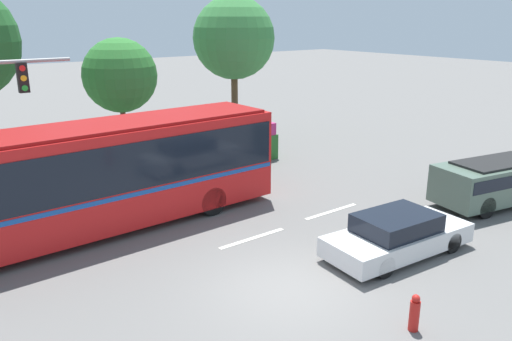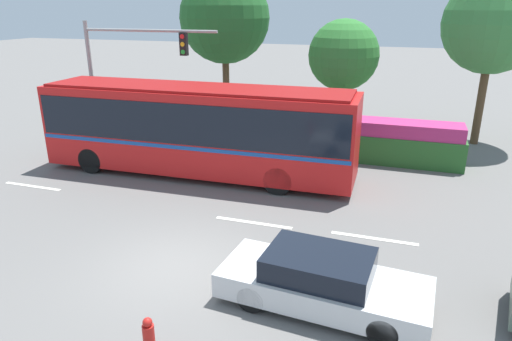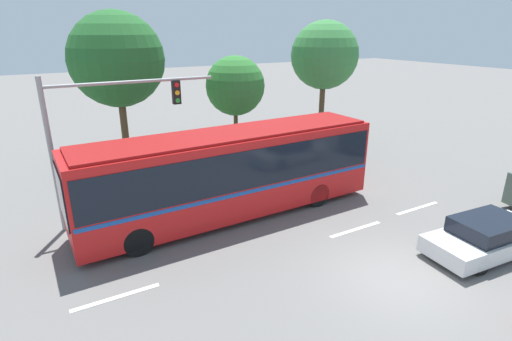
{
  "view_description": "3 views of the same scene",
  "coord_description": "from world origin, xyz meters",
  "px_view_note": "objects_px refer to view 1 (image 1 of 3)",
  "views": [
    {
      "loc": [
        -7.38,
        -8.47,
        6.52
      ],
      "look_at": [
        3.53,
        5.91,
        1.02
      ],
      "focal_mm": 35.49,
      "sensor_mm": 36.0,
      "label": 1
    },
    {
      "loc": [
        5.09,
        -8.84,
        6.16
      ],
      "look_at": [
        0.88,
        3.94,
        1.31
      ],
      "focal_mm": 32.04,
      "sensor_mm": 36.0,
      "label": 2
    },
    {
      "loc": [
        -8.61,
        -6.7,
        7.04
      ],
      "look_at": [
        -1.74,
        5.38,
        2.08
      ],
      "focal_mm": 27.91,
      "sensor_mm": 36.0,
      "label": 3
    }
  ],
  "objects_px": {
    "street_tree_right": "(234,38)",
    "fire_hydrant": "(414,313)",
    "city_bus": "(97,172)",
    "street_tree_centre": "(120,76)",
    "suv_left_lane": "(496,179)",
    "sedan_foreground": "(397,235)"
  },
  "relations": [
    {
      "from": "city_bus",
      "to": "suv_left_lane",
      "type": "height_order",
      "value": "city_bus"
    },
    {
      "from": "sedan_foreground",
      "to": "street_tree_centre",
      "type": "distance_m",
      "value": 15.24
    },
    {
      "from": "city_bus",
      "to": "sedan_foreground",
      "type": "relative_size",
      "value": 2.62
    },
    {
      "from": "sedan_foreground",
      "to": "street_tree_right",
      "type": "xyz_separation_m",
      "value": [
        4.61,
        14.66,
        4.84
      ]
    },
    {
      "from": "street_tree_centre",
      "to": "street_tree_right",
      "type": "distance_m",
      "value": 6.61
    },
    {
      "from": "city_bus",
      "to": "fire_hydrant",
      "type": "height_order",
      "value": "city_bus"
    },
    {
      "from": "suv_left_lane",
      "to": "fire_hydrant",
      "type": "distance_m",
      "value": 9.35
    },
    {
      "from": "city_bus",
      "to": "street_tree_centre",
      "type": "xyz_separation_m",
      "value": [
        4.25,
        8.01,
        1.96
      ]
    },
    {
      "from": "city_bus",
      "to": "street_tree_centre",
      "type": "relative_size",
      "value": 2.14
    },
    {
      "from": "city_bus",
      "to": "street_tree_right",
      "type": "bearing_deg",
      "value": -144.83
    },
    {
      "from": "suv_left_lane",
      "to": "street_tree_right",
      "type": "relative_size",
      "value": 0.65
    },
    {
      "from": "suv_left_lane",
      "to": "fire_hydrant",
      "type": "xyz_separation_m",
      "value": [
        -8.83,
        -3.04,
        -0.54
      ]
    },
    {
      "from": "suv_left_lane",
      "to": "street_tree_centre",
      "type": "xyz_separation_m",
      "value": [
        -7.93,
        14.3,
        2.94
      ]
    },
    {
      "from": "street_tree_centre",
      "to": "street_tree_right",
      "type": "xyz_separation_m",
      "value": [
        6.43,
        -0.1,
        1.53
      ]
    },
    {
      "from": "city_bus",
      "to": "street_tree_right",
      "type": "distance_m",
      "value": 13.74
    },
    {
      "from": "street_tree_centre",
      "to": "fire_hydrant",
      "type": "bearing_deg",
      "value": -92.95
    },
    {
      "from": "street_tree_centre",
      "to": "city_bus",
      "type": "bearing_deg",
      "value": -117.97
    },
    {
      "from": "street_tree_right",
      "to": "fire_hydrant",
      "type": "relative_size",
      "value": 8.85
    },
    {
      "from": "suv_left_lane",
      "to": "sedan_foreground",
      "type": "bearing_deg",
      "value": -164.67
    },
    {
      "from": "city_bus",
      "to": "street_tree_right",
      "type": "xyz_separation_m",
      "value": [
        10.68,
        7.91,
        3.49
      ]
    },
    {
      "from": "suv_left_lane",
      "to": "street_tree_centre",
      "type": "relative_size",
      "value": 0.87
    },
    {
      "from": "sedan_foreground",
      "to": "fire_hydrant",
      "type": "distance_m",
      "value": 3.74
    }
  ]
}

